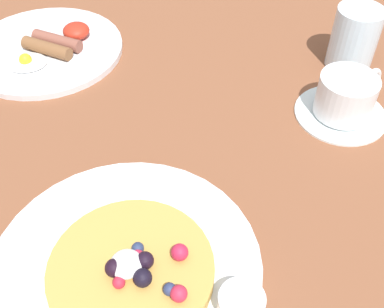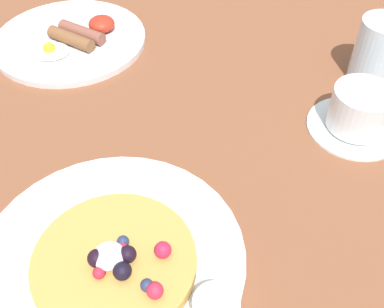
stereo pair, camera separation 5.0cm
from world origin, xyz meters
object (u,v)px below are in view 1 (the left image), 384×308
Objects in this scene: coffee_cup at (347,95)px; water_glass at (354,38)px; syrup_ramekin at (241,305)px; coffee_saucer at (340,113)px; pancake_plate at (126,266)px; breakfast_plate at (45,49)px.

water_glass reaches higher than coffee_cup.
syrup_ramekin is 0.46× the size of water_glass.
pancake_plate is at bearing -135.90° from coffee_saucer.
water_glass reaches higher than breakfast_plate.
syrup_ramekin reaches higher than pancake_plate.
water_glass reaches higher than coffee_saucer.
water_glass is at bearing 51.97° from pancake_plate.
breakfast_plate is (-19.44, 40.04, -0.15)cm from pancake_plate.
syrup_ramekin is (11.94, -4.90, 2.23)cm from pancake_plate.
syrup_ramekin is 0.17× the size of breakfast_plate.
pancake_plate is 37.85cm from coffee_saucer.
coffee_cup is (27.31, 26.44, 3.01)cm from pancake_plate.
pancake_plate is at bearing 157.71° from syrup_ramekin.
pancake_plate is 44.51cm from breakfast_plate.
coffee_cup reaches higher than syrup_ramekin.
pancake_plate reaches higher than coffee_saucer.
syrup_ramekin is 34.85cm from coffee_saucer.
coffee_cup is (0.13, 0.10, 3.34)cm from coffee_saucer.
pancake_plate is at bearing -135.92° from coffee_cup.
coffee_saucer is at bearing -16.37° from breakfast_plate.
breakfast_plate is at bearing 163.63° from coffee_saucer.
breakfast_plate is at bearing 163.78° from coffee_cup.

